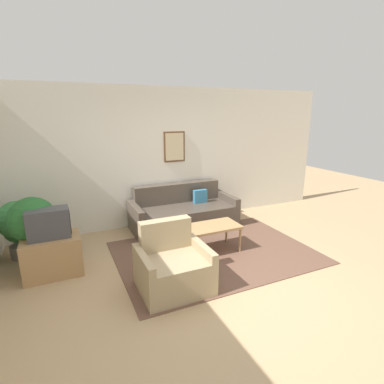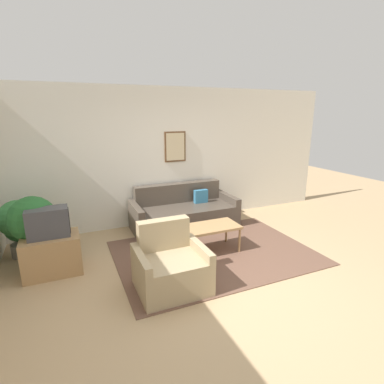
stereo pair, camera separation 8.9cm
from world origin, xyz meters
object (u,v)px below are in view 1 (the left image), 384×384
(couch, at_px, (183,213))
(potted_plant_tall, at_px, (33,222))
(armchair, at_px, (173,268))
(tv, at_px, (49,224))
(coffee_table, at_px, (207,229))

(couch, bearing_deg, potted_plant_tall, -166.12)
(armchair, relative_size, potted_plant_tall, 0.81)
(couch, distance_m, tv, 2.58)
(tv, bearing_deg, potted_plant_tall, 126.56)
(couch, xyz_separation_m, tv, (-2.37, -0.92, 0.47))
(armchair, distance_m, potted_plant_tall, 2.12)
(coffee_table, height_order, armchair, armchair)
(coffee_table, xyz_separation_m, tv, (-2.26, 0.30, 0.35))
(potted_plant_tall, bearing_deg, coffee_table, -13.21)
(couch, height_order, coffee_table, couch)
(couch, bearing_deg, coffee_table, -94.77)
(couch, distance_m, potted_plant_tall, 2.69)
(coffee_table, xyz_separation_m, armchair, (-0.87, -0.73, -0.12))
(couch, relative_size, armchair, 2.34)
(couch, relative_size, coffee_table, 1.90)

